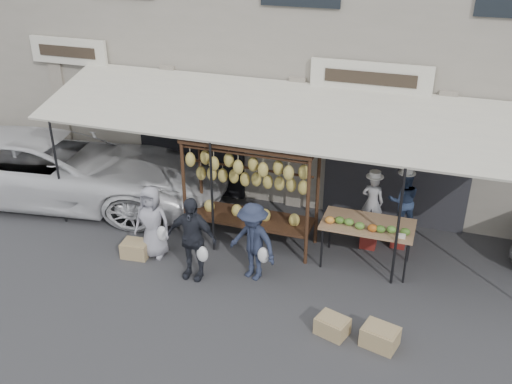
% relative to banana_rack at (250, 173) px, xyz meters
% --- Properties ---
extents(ground_plane, '(90.00, 90.00, 0.00)m').
position_rel_banana_rack_xyz_m(ground_plane, '(0.40, -1.61, -1.57)').
color(ground_plane, '#2D2D30').
extents(shophouse, '(24.00, 6.15, 7.30)m').
position_rel_banana_rack_xyz_m(shophouse, '(0.40, 4.88, 2.08)').
color(shophouse, gray).
rests_on(shophouse, ground_plane).
extents(awning, '(10.00, 2.35, 2.92)m').
position_rel_banana_rack_xyz_m(awning, '(0.41, 0.66, 1.00)').
color(awning, beige).
rests_on(awning, ground_plane).
extents(banana_rack, '(2.60, 0.90, 2.24)m').
position_rel_banana_rack_xyz_m(banana_rack, '(0.00, 0.00, 0.00)').
color(banana_rack, black).
rests_on(banana_rack, ground_plane).
extents(produce_table, '(1.70, 0.90, 1.04)m').
position_rel_banana_rack_xyz_m(produce_table, '(2.33, -0.07, -0.69)').
color(produce_table, '#9F7A56').
rests_on(produce_table, ground_plane).
extents(vendor_left, '(0.42, 0.28, 1.15)m').
position_rel_banana_rack_xyz_m(vendor_left, '(2.30, 0.66, -0.56)').
color(vendor_left, '#95969A').
rests_on(vendor_left, stool_left).
extents(vendor_right, '(0.71, 0.62, 1.25)m').
position_rel_banana_rack_xyz_m(vendor_right, '(2.87, 0.88, -0.54)').
color(vendor_right, navy).
rests_on(vendor_right, stool_right).
extents(customer_left, '(0.75, 0.51, 1.47)m').
position_rel_banana_rack_xyz_m(customer_left, '(-1.63, -1.02, -0.83)').
color(customer_left, '#94939E').
rests_on(customer_left, ground_plane).
extents(customer_mid, '(0.95, 0.40, 1.62)m').
position_rel_banana_rack_xyz_m(customer_mid, '(-0.61, -1.42, -0.76)').
color(customer_mid, '#24272F').
rests_on(customer_mid, ground_plane).
extents(customer_right, '(1.11, 0.84, 1.52)m').
position_rel_banana_rack_xyz_m(customer_right, '(0.45, -1.10, -0.81)').
color(customer_right, '#242B41').
rests_on(customer_right, ground_plane).
extents(stool_left, '(0.33, 0.33, 0.44)m').
position_rel_banana_rack_xyz_m(stool_left, '(2.30, 0.66, -1.35)').
color(stool_left, maroon).
rests_on(stool_left, ground_plane).
extents(stool_right, '(0.35, 0.35, 0.41)m').
position_rel_banana_rack_xyz_m(stool_right, '(2.87, 0.88, -1.37)').
color(stool_right, maroon).
rests_on(stool_right, ground_plane).
extents(crate_near_a, '(0.58, 0.50, 0.29)m').
position_rel_banana_rack_xyz_m(crate_near_a, '(2.17, -2.17, -1.42)').
color(crate_near_a, tan).
rests_on(crate_near_a, ground_plane).
extents(crate_near_b, '(0.62, 0.53, 0.32)m').
position_rel_banana_rack_xyz_m(crate_near_b, '(2.93, -2.19, -1.41)').
color(crate_near_b, tan).
rests_on(crate_near_b, ground_plane).
extents(crate_far, '(0.56, 0.44, 0.31)m').
position_rel_banana_rack_xyz_m(crate_far, '(-1.96, -1.18, -1.41)').
color(crate_far, tan).
rests_on(crate_far, ground_plane).
extents(van, '(5.85, 3.36, 2.30)m').
position_rel_banana_rack_xyz_m(van, '(-5.03, 0.45, -0.42)').
color(van, white).
rests_on(van, ground_plane).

